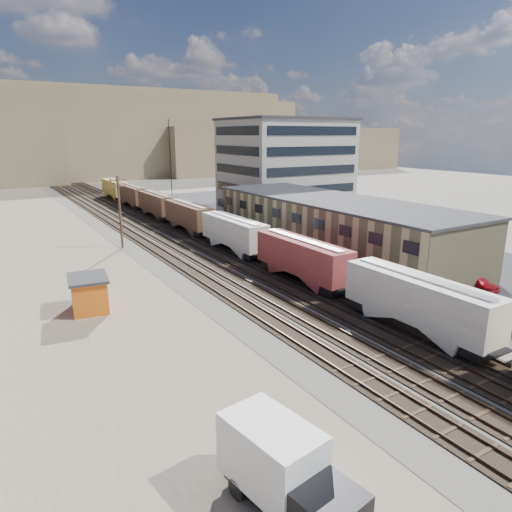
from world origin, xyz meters
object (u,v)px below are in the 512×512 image
box_truck (285,472)px  maintenance_shed (89,293)px  utility_pole_north (120,210)px  parked_car_red (476,283)px  parked_car_blue (311,216)px  freight_train (209,223)px

box_truck → maintenance_shed: (-2.09, 27.83, -0.24)m
utility_pole_north → parked_car_red: size_ratio=2.20×
parked_car_red → parked_car_blue: (9.55, 39.40, 0.07)m
box_truck → parked_car_red: box_truck is taller
box_truck → freight_train: bearing=67.9°
box_truck → parked_car_blue: bearing=51.1°
box_truck → maintenance_shed: box_truck is taller
utility_pole_north → parked_car_blue: 35.89m
freight_train → parked_car_red: freight_train is taller
maintenance_shed → parked_car_red: size_ratio=1.04×
utility_pole_north → maintenance_shed: (-8.94, -21.81, -3.68)m
maintenance_shed → utility_pole_north: bearing=67.7°
parked_car_blue → freight_train: bearing=139.0°
box_truck → parked_car_blue: (42.36, 52.45, -1.02)m
parked_car_blue → box_truck: bearing=177.3°
utility_pole_north → parked_car_red: (25.96, -36.58, -4.53)m
maintenance_shed → parked_car_red: (34.90, -14.77, -0.84)m
maintenance_shed → parked_car_red: bearing=-22.9°
parked_car_red → parked_car_blue: bearing=76.3°
parked_car_blue → maintenance_shed: bearing=155.3°
parked_car_blue → utility_pole_north: bearing=130.8°
utility_pole_north → freight_train: bearing=-11.1°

